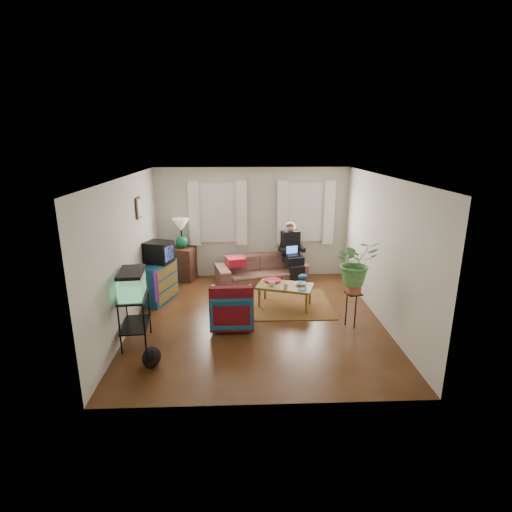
{
  "coord_description": "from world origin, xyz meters",
  "views": [
    {
      "loc": [
        -0.3,
        -6.78,
        3.2
      ],
      "look_at": [
        0.0,
        0.4,
        1.1
      ],
      "focal_mm": 28.0,
      "sensor_mm": 36.0,
      "label": 1
    }
  ],
  "objects_px": {
    "sofa": "(261,265)",
    "armchair": "(232,306)",
    "plant_stand": "(352,310)",
    "side_table": "(183,264)",
    "dresser": "(158,282)",
    "aquarium_stand": "(135,320)",
    "coffee_table": "(285,296)"
  },
  "relations": [
    {
      "from": "coffee_table",
      "to": "side_table",
      "type": "bearing_deg",
      "value": 161.24
    },
    {
      "from": "sofa",
      "to": "coffee_table",
      "type": "distance_m",
      "value": 1.54
    },
    {
      "from": "sofa",
      "to": "coffee_table",
      "type": "xyz_separation_m",
      "value": [
        0.39,
        -1.48,
        -0.18
      ]
    },
    {
      "from": "plant_stand",
      "to": "aquarium_stand",
      "type": "bearing_deg",
      "value": -172.72
    },
    {
      "from": "aquarium_stand",
      "to": "plant_stand",
      "type": "distance_m",
      "value": 3.71
    },
    {
      "from": "armchair",
      "to": "coffee_table",
      "type": "bearing_deg",
      "value": -141.9
    },
    {
      "from": "armchair",
      "to": "coffee_table",
      "type": "xyz_separation_m",
      "value": [
        1.04,
        0.83,
        -0.15
      ]
    },
    {
      "from": "dresser",
      "to": "aquarium_stand",
      "type": "distance_m",
      "value": 1.8
    },
    {
      "from": "armchair",
      "to": "coffee_table",
      "type": "relative_size",
      "value": 0.7
    },
    {
      "from": "dresser",
      "to": "plant_stand",
      "type": "height_order",
      "value": "dresser"
    },
    {
      "from": "dresser",
      "to": "coffee_table",
      "type": "distance_m",
      "value": 2.61
    },
    {
      "from": "side_table",
      "to": "coffee_table",
      "type": "xyz_separation_m",
      "value": [
        2.23,
        -1.7,
        -0.16
      ]
    },
    {
      "from": "aquarium_stand",
      "to": "coffee_table",
      "type": "distance_m",
      "value": 2.94
    },
    {
      "from": "dresser",
      "to": "coffee_table",
      "type": "bearing_deg",
      "value": 10.38
    },
    {
      "from": "plant_stand",
      "to": "armchair",
      "type": "bearing_deg",
      "value": 177.2
    },
    {
      "from": "sofa",
      "to": "armchair",
      "type": "xyz_separation_m",
      "value": [
        -0.64,
        -2.31,
        -0.03
      ]
    },
    {
      "from": "dresser",
      "to": "plant_stand",
      "type": "xyz_separation_m",
      "value": [
        3.67,
        -1.33,
        -0.09
      ]
    },
    {
      "from": "sofa",
      "to": "aquarium_stand",
      "type": "relative_size",
      "value": 2.52
    },
    {
      "from": "sofa",
      "to": "plant_stand",
      "type": "distance_m",
      "value": 2.83
    },
    {
      "from": "side_table",
      "to": "sofa",
      "type": "bearing_deg",
      "value": -6.87
    },
    {
      "from": "side_table",
      "to": "dresser",
      "type": "bearing_deg",
      "value": -104.67
    },
    {
      "from": "sofa",
      "to": "side_table",
      "type": "distance_m",
      "value": 1.85
    },
    {
      "from": "dresser",
      "to": "armchair",
      "type": "xyz_separation_m",
      "value": [
        1.53,
        -1.23,
        -0.03
      ]
    },
    {
      "from": "aquarium_stand",
      "to": "plant_stand",
      "type": "xyz_separation_m",
      "value": [
        3.68,
        0.47,
        -0.1
      ]
    },
    {
      "from": "side_table",
      "to": "plant_stand",
      "type": "distance_m",
      "value": 4.24
    },
    {
      "from": "side_table",
      "to": "dresser",
      "type": "distance_m",
      "value": 1.34
    },
    {
      "from": "side_table",
      "to": "plant_stand",
      "type": "height_order",
      "value": "side_table"
    },
    {
      "from": "side_table",
      "to": "coffee_table",
      "type": "relative_size",
      "value": 0.72
    },
    {
      "from": "sofa",
      "to": "aquarium_stand",
      "type": "xyz_separation_m",
      "value": [
        -2.19,
        -2.88,
        0.01
      ]
    },
    {
      "from": "side_table",
      "to": "coffee_table",
      "type": "distance_m",
      "value": 2.81
    },
    {
      "from": "sofa",
      "to": "armchair",
      "type": "height_order",
      "value": "sofa"
    },
    {
      "from": "armchair",
      "to": "plant_stand",
      "type": "relative_size",
      "value": 1.18
    }
  ]
}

